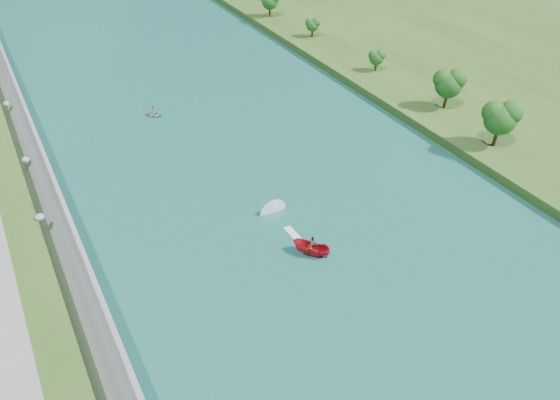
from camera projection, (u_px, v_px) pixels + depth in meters
ground at (355, 283)px, 57.73m from camera, size 260.00×260.00×0.00m
river_water at (267, 188)px, 71.77m from camera, size 55.00×240.00×0.10m
berm_east at (529, 102)px, 90.78m from camera, size 44.00×240.00×1.50m
riprap_bank at (63, 244)px, 60.07m from camera, size 4.22×236.00×4.21m
trees_east at (464, 96)px, 81.91m from camera, size 17.06×132.67×9.63m
motorboat at (305, 242)px, 61.86m from camera, size 4.01×18.98×2.12m
raft at (154, 114)px, 87.80m from camera, size 3.44×3.57×1.73m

